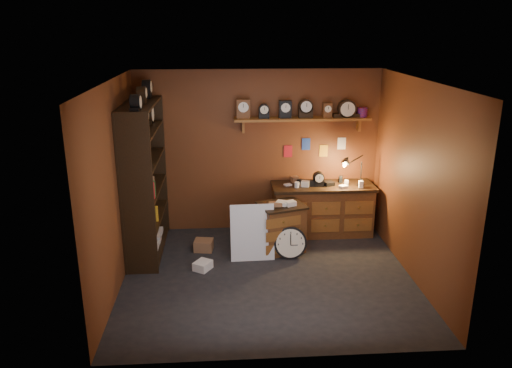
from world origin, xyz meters
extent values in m
plane|color=black|center=(0.00, 0.00, 0.00)|extent=(4.00, 4.00, 0.00)
cube|color=brown|center=(0.00, 1.80, 1.35)|extent=(4.00, 0.02, 2.70)
cube|color=brown|center=(0.00, -1.80, 1.35)|extent=(4.00, 0.02, 2.70)
cube|color=brown|center=(-2.00, 0.00, 1.35)|extent=(0.02, 3.60, 2.70)
cube|color=brown|center=(2.00, 0.00, 1.35)|extent=(0.02, 3.60, 2.70)
cube|color=beige|center=(0.00, 0.00, 2.70)|extent=(4.00, 3.60, 0.02)
cube|color=brown|center=(0.70, 1.65, 1.92)|extent=(2.20, 0.30, 0.04)
cube|color=brown|center=(-0.25, 1.72, 1.80)|extent=(0.04, 0.16, 0.20)
cube|color=brown|center=(1.65, 1.72, 1.80)|extent=(0.04, 0.16, 0.20)
cylinder|color=#B21419|center=(1.68, 1.65, 2.02)|extent=(0.16, 0.16, 0.15)
cube|color=#AB1520|center=(0.15, 1.79, 1.35)|extent=(0.14, 0.01, 0.20)
cube|color=#1B3798|center=(0.45, 1.79, 1.47)|extent=(0.14, 0.01, 0.20)
cube|color=gold|center=(0.75, 1.79, 1.35)|extent=(0.14, 0.01, 0.20)
cube|color=silver|center=(1.05, 1.79, 1.47)|extent=(0.14, 0.01, 0.20)
cube|color=black|center=(-1.98, 0.98, 1.15)|extent=(0.03, 1.60, 2.30)
cube|color=black|center=(-1.75, 0.20, 1.15)|extent=(0.45, 0.03, 2.30)
cube|color=black|center=(-1.75, 1.76, 1.15)|extent=(0.45, 0.03, 2.30)
cube|color=black|center=(-1.75, 0.98, 0.05)|extent=(0.43, 1.54, 0.03)
cube|color=black|center=(-1.75, 0.98, 0.55)|extent=(0.43, 1.54, 0.03)
cube|color=black|center=(-1.75, 0.98, 1.00)|extent=(0.43, 1.54, 0.03)
cube|color=black|center=(-1.75, 0.98, 1.45)|extent=(0.43, 1.54, 0.03)
cube|color=black|center=(-1.75, 0.98, 1.90)|extent=(0.43, 1.54, 0.03)
cube|color=black|center=(-1.75, 0.98, 2.28)|extent=(0.43, 1.54, 0.03)
cube|color=brown|center=(1.05, 1.48, 0.40)|extent=(1.62, 0.60, 0.80)
cube|color=black|center=(1.05, 1.48, 0.82)|extent=(1.68, 0.66, 0.05)
cube|color=brown|center=(1.05, 1.18, 0.40)|extent=(1.54, 0.02, 0.52)
cylinder|color=black|center=(1.66, 1.43, 0.86)|extent=(0.12, 0.12, 0.02)
cylinder|color=black|center=(1.66, 1.43, 1.05)|extent=(0.02, 0.02, 0.38)
cylinder|color=black|center=(1.54, 1.40, 1.29)|extent=(0.27, 0.09, 0.14)
cone|color=black|center=(1.40, 1.37, 1.25)|extent=(0.18, 0.14, 0.18)
cube|color=brown|center=(0.29, 0.86, 0.36)|extent=(0.75, 0.68, 0.72)
cube|color=black|center=(0.29, 0.86, 0.74)|extent=(0.80, 0.73, 0.03)
cube|color=brown|center=(0.29, 0.59, 0.36)|extent=(0.54, 0.18, 0.61)
cylinder|color=black|center=(0.39, 0.57, 0.24)|extent=(0.49, 0.16, 0.49)
cylinder|color=#F0E2C0|center=(0.39, 0.53, 0.25)|extent=(0.43, 0.10, 0.43)
cube|color=black|center=(0.39, 0.53, 0.32)|extent=(0.01, 0.04, 0.16)
cube|color=black|center=(0.45, 0.53, 0.22)|extent=(0.11, 0.01, 0.01)
cube|color=silver|center=(-0.17, 0.58, 0.00)|extent=(0.66, 0.20, 0.86)
cube|color=silver|center=(0.03, 1.13, 0.28)|extent=(0.62, 0.62, 0.56)
cube|color=black|center=(0.03, 0.86, 0.28)|extent=(0.45, 0.10, 0.44)
cube|color=#8F603E|center=(-0.92, 0.91, 0.09)|extent=(0.31, 0.27, 0.17)
cube|color=white|center=(-0.91, 0.27, 0.06)|extent=(0.30, 0.32, 0.12)
cube|color=#8F603E|center=(-0.21, 0.99, 0.10)|extent=(0.35, 0.35, 0.20)
camera|label=1|loc=(-0.59, -6.24, 3.36)|focal=35.00mm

